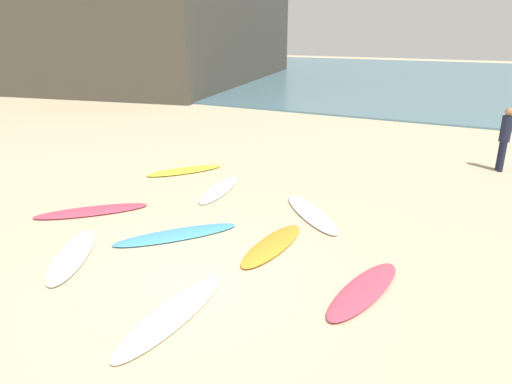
{
  "coord_description": "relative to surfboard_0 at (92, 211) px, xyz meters",
  "views": [
    {
      "loc": [
        3.78,
        -5.06,
        3.69
      ],
      "look_at": [
        -0.65,
        3.37,
        0.3
      ],
      "focal_mm": 32.23,
      "sensor_mm": 36.0,
      "label": 1
    }
  ],
  "objects": [
    {
      "name": "surfboard_0",
      "position": [
        0.0,
        0.0,
        0.0
      ],
      "size": [
        1.99,
        2.06,
        0.07
      ],
      "primitive_type": "ellipsoid",
      "rotation": [
        0.0,
        0.0,
        -0.76
      ],
      "color": "#E1445F",
      "rests_on": "ground_plane"
    },
    {
      "name": "surfboard_1",
      "position": [
        4.19,
        2.04,
        0.0
      ],
      "size": [
        1.99,
        2.01,
        0.08
      ],
      "primitive_type": "ellipsoid",
      "rotation": [
        0.0,
        0.0,
        3.92
      ],
      "color": "white",
      "rests_on": "ground_plane"
    },
    {
      "name": "ground_plane",
      "position": [
        3.53,
        -1.33,
        -0.04
      ],
      "size": [
        120.0,
        120.0,
        0.0
      ],
      "primitive_type": "plane",
      "color": "#C6B28E"
    },
    {
      "name": "surfboard_5",
      "position": [
        1.65,
        2.48,
        -0.01
      ],
      "size": [
        0.9,
        2.23,
        0.06
      ],
      "primitive_type": "ellipsoid",
      "rotation": [
        0.0,
        0.0,
        3.32
      ],
      "color": "white",
      "rests_on": "ground_plane"
    },
    {
      "name": "ocean_water",
      "position": [
        3.53,
        33.36,
        0.0
      ],
      "size": [
        120.0,
        40.0,
        0.08
      ],
      "primitive_type": "cube",
      "color": "slate",
      "rests_on": "ground_plane"
    },
    {
      "name": "surfboard_6",
      "position": [
        -0.01,
        3.33,
        0.0
      ],
      "size": [
        1.66,
        2.06,
        0.07
      ],
      "primitive_type": "ellipsoid",
      "rotation": [
        0.0,
        0.0,
        -0.6
      ],
      "color": "yellow",
      "rests_on": "ground_plane"
    },
    {
      "name": "surfboard_7",
      "position": [
        4.11,
        0.31,
        0.0
      ],
      "size": [
        0.62,
        2.01,
        0.08
      ],
      "primitive_type": "ellipsoid",
      "rotation": [
        0.0,
        0.0,
        -0.04
      ],
      "color": "orange",
      "rests_on": "ground_plane"
    },
    {
      "name": "surfboard_4",
      "position": [
        3.82,
        -2.21,
        -0.0
      ],
      "size": [
        0.55,
        2.29,
        0.07
      ],
      "primitive_type": "ellipsoid",
      "rotation": [
        0.0,
        0.0,
        -0.0
      ],
      "color": "#F4E5C9",
      "rests_on": "ground_plane"
    },
    {
      "name": "beachgoer_near",
      "position": [
        7.59,
        7.46,
        0.93
      ],
      "size": [
        0.35,
        0.35,
        1.73
      ],
      "rotation": [
        0.0,
        0.0,
        5.0
      ],
      "color": "#191E33",
      "rests_on": "ground_plane"
    },
    {
      "name": "surfboard_8",
      "position": [
        5.97,
        -0.41,
        0.01
      ],
      "size": [
        0.88,
        2.08,
        0.09
      ],
      "primitive_type": "ellipsoid",
      "rotation": [
        0.0,
        0.0,
        2.96
      ],
      "color": "#DC445C",
      "rests_on": "ground_plane"
    },
    {
      "name": "surfboard_2",
      "position": [
        1.24,
        -1.62,
        0.0
      ],
      "size": [
        1.59,
        2.09,
        0.08
      ],
      "primitive_type": "ellipsoid",
      "rotation": [
        0.0,
        0.0,
        3.7
      ],
      "color": "silver",
      "rests_on": "ground_plane"
    },
    {
      "name": "surfboard_3",
      "position": [
        2.32,
        -0.12,
        -0.0
      ],
      "size": [
        1.89,
        2.18,
        0.07
      ],
      "primitive_type": "ellipsoid",
      "rotation": [
        0.0,
        0.0,
        -0.68
      ],
      "color": "#489ED6",
      "rests_on": "ground_plane"
    }
  ]
}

